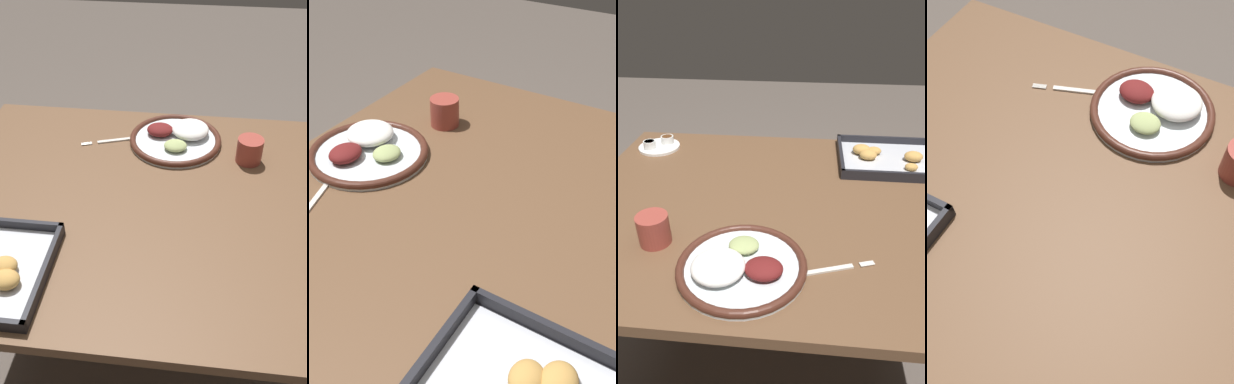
% 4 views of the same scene
% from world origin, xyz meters
% --- Properties ---
extents(ground_plane, '(8.00, 8.00, 0.00)m').
position_xyz_m(ground_plane, '(0.00, 0.00, 0.00)').
color(ground_plane, '#564C44').
extents(dining_table, '(1.20, 0.95, 0.71)m').
position_xyz_m(dining_table, '(0.00, 0.00, 0.62)').
color(dining_table, brown).
rests_on(dining_table, ground_plane).
extents(dinner_plate, '(0.30, 0.30, 0.05)m').
position_xyz_m(dinner_plate, '(-0.06, -0.30, 0.73)').
color(dinner_plate, silver).
rests_on(dinner_plate, dining_table).
extents(fork, '(0.20, 0.08, 0.00)m').
position_xyz_m(fork, '(0.14, -0.28, 0.71)').
color(fork, silver).
rests_on(fork, dining_table).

